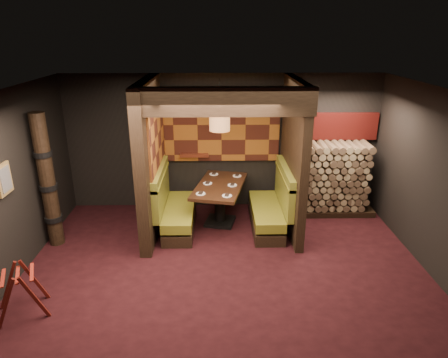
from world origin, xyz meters
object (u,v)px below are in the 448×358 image
pendant_lamp (220,118)px  booth_bench_left (174,209)px  booth_bench_right (272,208)px  dining_table (220,196)px  luggage_rack (21,290)px  firewood_stack (333,178)px  totem_column (48,182)px

pendant_lamp → booth_bench_left: bearing=-170.4°
booth_bench_right → dining_table: bearing=168.6°
booth_bench_left → luggage_rack: size_ratio=1.98×
booth_bench_left → luggage_rack: (-1.83, -2.46, -0.03)m
firewood_stack → booth_bench_right: bearing=-152.7°
luggage_rack → firewood_stack: firewood_stack is taller
pendant_lamp → totem_column: pendant_lamp is taller
dining_table → totem_column: bearing=-165.9°
booth_bench_left → firewood_stack: firewood_stack is taller
luggage_rack → pendant_lamp: bearing=43.9°
totem_column → firewood_stack: size_ratio=1.39×
booth_bench_left → luggage_rack: bearing=-126.5°
booth_bench_right → pendant_lamp: 2.01m
dining_table → totem_column: (-2.98, -0.75, 0.60)m
luggage_rack → firewood_stack: 5.99m
dining_table → luggage_rack: 3.81m
totem_column → luggage_rack: bearing=-82.2°
firewood_stack → luggage_rack: bearing=-148.1°
booth_bench_right → booth_bench_left: bearing=180.0°
totem_column → dining_table: bearing=14.1°
booth_bench_left → totem_column: size_ratio=0.67×
dining_table → luggage_rack: bearing=-135.6°
pendant_lamp → firewood_stack: 2.79m
booth_bench_left → pendant_lamp: (0.89, 0.15, 1.74)m
firewood_stack → booth_bench_left: bearing=-167.8°
booth_bench_right → totem_column: bearing=-172.1°
firewood_stack → totem_column: bearing=-166.8°
booth_bench_left → dining_table: (0.89, 0.20, 0.19)m
booth_bench_left → totem_column: 2.30m
luggage_rack → totem_column: (-0.26, 1.91, 0.82)m
booth_bench_left → booth_bench_right: same height
dining_table → pendant_lamp: 1.55m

